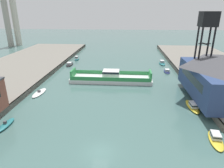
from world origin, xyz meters
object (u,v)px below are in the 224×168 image
chain_ferry (111,78)px  moored_boat_mid_left (6,125)px  moored_boat_mid_right (70,64)px  smokestack_distant_a (15,17)px  smokestack_distant_b (5,12)px  moored_boat_far_left (216,138)px  moored_boat_upstream_b (77,58)px  moored_boat_near_right (193,106)px  moored_boat_upstream_a (39,93)px  crane_tower (207,26)px  moored_boat_near_left (167,71)px  moored_boat_far_right (162,63)px

chain_ferry → moored_boat_mid_left: size_ratio=4.66×
moored_boat_mid_right → smokestack_distant_a: (-42.90, 43.29, 15.46)m
moored_boat_mid_left → smokestack_distant_b: size_ratio=0.14×
moored_boat_mid_right → moored_boat_far_left: bearing=-50.8°
moored_boat_upstream_b → moored_boat_mid_right: bearing=-94.3°
moored_boat_near_right → moored_boat_mid_right: 48.96m
moored_boat_mid_left → smokestack_distant_a: size_ratio=0.17×
moored_boat_upstream_a → moored_boat_mid_right: bearing=90.0°
moored_boat_near_right → crane_tower: (4.93, 12.15, 15.51)m
moored_boat_near_left → moored_boat_near_right: (0.66, -26.45, 0.11)m
moored_boat_mid_left → moored_boat_near_right: bearing=15.5°
moored_boat_far_left → crane_tower: (4.74, 23.61, 15.56)m
moored_boat_far_right → moored_boat_upstream_a: bearing=-137.8°
moored_boat_near_right → smokestack_distant_b: (-81.89, 72.55, 18.31)m
chain_ferry → moored_boat_near_left: size_ratio=4.36×
moored_boat_near_left → moored_boat_far_left: bearing=-88.7°
moored_boat_mid_left → chain_ferry: bearing=56.7°
crane_tower → moored_boat_upstream_b: bearing=143.8°
moored_boat_upstream_b → crane_tower: crane_tower is taller
crane_tower → smokestack_distant_b: size_ratio=0.51×
moored_boat_mid_left → moored_boat_upstream_a: 15.17m
chain_ferry → smokestack_distant_b: 86.55m
chain_ferry → moored_boat_near_left: 20.96m
moored_boat_upstream_b → moored_boat_far_left: bearing=-56.2°
moored_boat_upstream_b → smokestack_distant_b: bearing=146.5°
chain_ferry → crane_tower: bearing=-9.2°
moored_boat_mid_left → moored_boat_mid_right: bearing=90.3°
moored_boat_mid_left → moored_boat_mid_right: 43.00m
moored_boat_mid_left → moored_boat_upstream_b: 51.71m
moored_boat_mid_left → moored_boat_far_right: size_ratio=0.81×
moored_boat_near_left → moored_boat_far_right: moored_boat_far_right is taller
moored_boat_near_left → moored_boat_upstream_a: (-35.47, -21.22, -0.19)m
chain_ferry → moored_boat_near_right: size_ratio=3.53×
moored_boat_far_left → moored_boat_mid_right: bearing=129.2°
moored_boat_near_left → smokestack_distant_a: (-78.34, 49.90, 15.47)m
smokestack_distant_a → smokestack_distant_b: size_ratio=0.84×
crane_tower → chain_ferry: bearing=170.8°
moored_boat_near_left → smokestack_distant_b: 95.19m
chain_ferry → moored_boat_mid_right: 24.29m
crane_tower → moored_boat_near_left: bearing=111.4°
chain_ferry → smokestack_distant_a: (-60.18, 60.34, 14.87)m
moored_boat_far_left → moored_boat_upstream_a: (-36.32, 16.69, -0.25)m
moored_boat_near_right → smokestack_distant_a: 110.94m
moored_boat_mid_right → moored_boat_upstream_a: bearing=-90.0°
smokestack_distant_b → chain_ferry: bearing=-41.9°
moored_boat_mid_right → smokestack_distant_b: bearing=139.2°
moored_boat_upstream_a → crane_tower: crane_tower is taller
moored_boat_far_right → moored_boat_upstream_b: size_ratio=1.28×
crane_tower → smokestack_distant_a: smokestack_distant_a is taller
moored_boat_near_left → smokestack_distant_a: 94.17m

